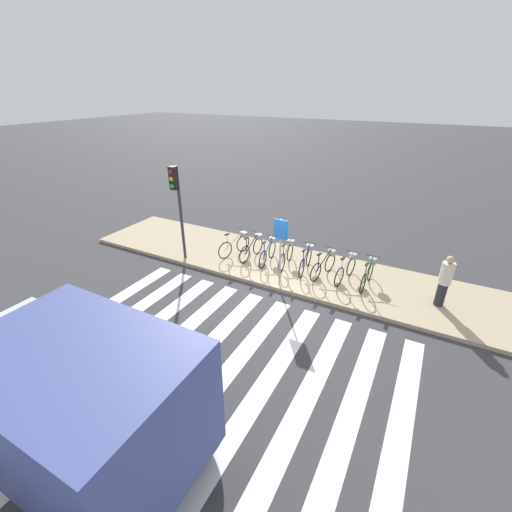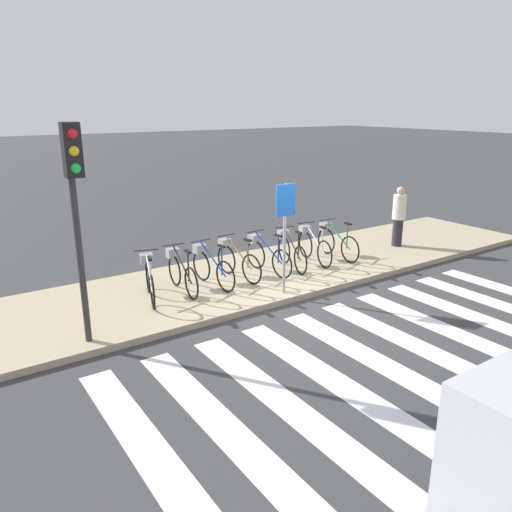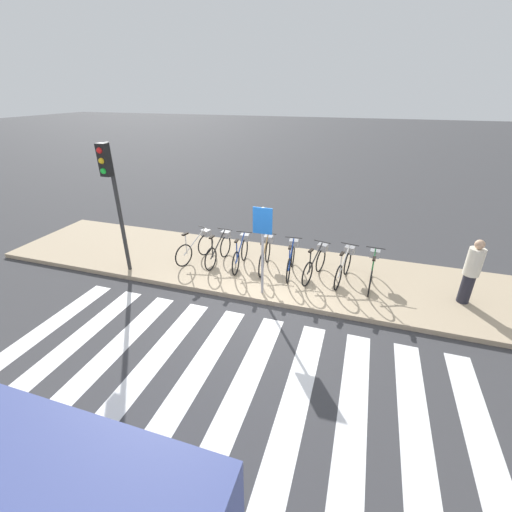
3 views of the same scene
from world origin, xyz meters
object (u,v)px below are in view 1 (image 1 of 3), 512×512
Objects in this scene: parked_bicycle_3 at (287,254)px; parked_bicycle_7 at (368,273)px; sign_post at (281,241)px; truck at (69,397)px; traffic_light at (177,194)px; parked_bicycle_0 at (236,244)px; parked_bicycle_1 at (253,247)px; parked_bicycle_6 at (347,268)px; parked_bicycle_4 at (306,259)px; parked_bicycle_5 at (325,264)px; parked_bicycle_2 at (269,251)px; pedestrian at (445,280)px.

parked_bicycle_3 is 2.77m from parked_bicycle_7.
truck is at bearing -94.65° from sign_post.
parked_bicycle_3 is 4.24m from traffic_light.
parked_bicycle_0 is 2.00m from parked_bicycle_3.
parked_bicycle_1 is at bearing 142.59° from sign_post.
parked_bicycle_0 is 0.96× the size of parked_bicycle_1.
parked_bicycle_4 is at bearing -179.19° from parked_bicycle_6.
parked_bicycle_7 is at bearing 0.29° from parked_bicycle_0.
parked_bicycle_4 is 0.45× the size of traffic_light.
traffic_light reaches higher than parked_bicycle_3.
parked_bicycle_5 is (2.71, -0.04, 0.00)m from parked_bicycle_1.
parked_bicycle_2 is at bearing 24.02° from traffic_light.
parked_bicycle_2 is at bearing 93.11° from truck.
traffic_light reaches higher than parked_bicycle_0.
traffic_light is at bearing 116.24° from truck.
sign_post reaches higher than parked_bicycle_2.
sign_post reaches higher than pedestrian.
parked_bicycle_1 is 1.00× the size of parked_bicycle_3.
parked_bicycle_0 is 8.11m from truck.
parked_bicycle_0 is at bearing -179.92° from parked_bicycle_5.
parked_bicycle_2 is 3.44m from parked_bicycle_7.
parked_bicycle_7 is (1.39, 0.02, 0.00)m from parked_bicycle_5.
parked_bicycle_6 is 2.76m from pedestrian.
parked_bicycle_1 is 0.98× the size of pedestrian.
parked_bicycle_1 and parked_bicycle_5 have the same top height.
traffic_light is 1.55× the size of sign_post.
sign_post reaches higher than parked_bicycle_1.
parked_bicycle_2 is 1.00× the size of parked_bicycle_7.
parked_bicycle_3 is 0.73m from parked_bicycle_4.
sign_post reaches higher than parked_bicycle_5.
parked_bicycle_1 is 1.32m from parked_bicycle_3.
parked_bicycle_0 and parked_bicycle_4 have the same top height.
traffic_light reaches higher than parked_bicycle_1.
sign_post is (-0.43, -1.24, 1.05)m from parked_bicycle_4.
parked_bicycle_4 is 1.02× the size of parked_bicycle_5.
parked_bicycle_6 is (4.09, 0.06, 0.00)m from parked_bicycle_0.
truck is (0.43, -7.87, 0.94)m from parked_bicycle_2.
parked_bicycle_2 is 0.98× the size of pedestrian.
parked_bicycle_1 is (0.68, 0.05, 0.00)m from parked_bicycle_0.
parked_bicycle_7 is at bearing 11.46° from traffic_light.
parked_bicycle_1 is at bearing 3.92° from parked_bicycle_0.
parked_bicycle_5 is 0.71m from parked_bicycle_6.
parked_bicycle_4 is 1.37m from parked_bicycle_6.
parked_bicycle_5 is 0.33× the size of truck.
parked_bicycle_0 is 0.68m from parked_bicycle_1.
sign_post is (0.54, 6.67, 0.11)m from truck.
truck is at bearing -86.89° from parked_bicycle_2.
parked_bicycle_5 is at bearing -4.07° from parked_bicycle_3.
truck is at bearing -106.44° from parked_bicycle_6.
pedestrian reaches higher than parked_bicycle_0.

